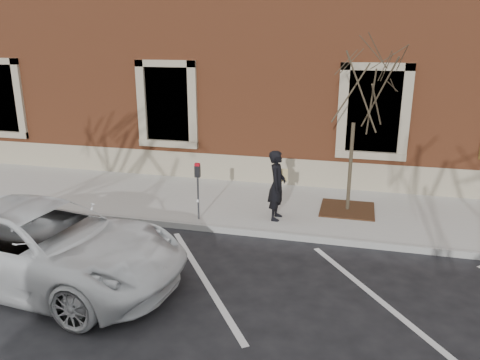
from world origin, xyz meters
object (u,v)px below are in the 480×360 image
(white_truck, at_px, (43,245))
(parking_meter, at_px, (198,181))
(man, at_px, (277,185))
(sapling, at_px, (355,97))

(white_truck, bearing_deg, parking_meter, -23.72)
(man, relative_size, sapling, 0.41)
(man, bearing_deg, parking_meter, 105.47)
(sapling, bearing_deg, white_truck, -137.78)
(man, relative_size, parking_meter, 1.21)
(parking_meter, xyz_separation_m, sapling, (3.45, 1.50, 1.87))
(man, distance_m, parking_meter, 1.87)
(parking_meter, relative_size, sapling, 0.34)
(man, xyz_separation_m, parking_meter, (-1.80, -0.48, 0.12))
(man, height_order, white_truck, man)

